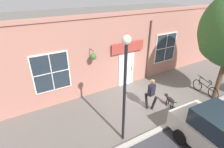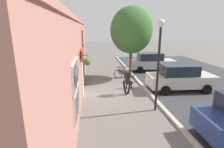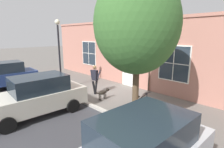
# 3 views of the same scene
# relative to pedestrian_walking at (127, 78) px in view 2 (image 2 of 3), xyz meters

# --- Properties ---
(ground_plane) EXTENTS (90.00, 90.00, 0.00)m
(ground_plane) POSITION_rel_pedestrian_walking_xyz_m (-0.58, 0.34, -1.06)
(ground_plane) COLOR #66605B
(curb_and_road) EXTENTS (10.10, 28.00, 0.12)m
(curb_and_road) POSITION_rel_pedestrian_walking_xyz_m (5.26, 0.34, -1.04)
(curb_and_road) COLOR #B2ADA3
(curb_and_road) RESTS_ON ground_plane
(storefront_facade) EXTENTS (0.95, 18.00, 4.51)m
(storefront_facade) POSITION_rel_pedestrian_walking_xyz_m (-2.92, 0.32, 1.20)
(storefront_facade) COLOR #B27566
(storefront_facade) RESTS_ON ground_plane
(pedestrian_walking) EXTENTS (0.65, 0.55, 1.75)m
(pedestrian_walking) POSITION_rel_pedestrian_walking_xyz_m (0.00, 0.00, 0.00)
(pedestrian_walking) COLOR black
(pedestrian_walking) RESTS_ON ground_plane
(dog_on_leash) EXTENTS (0.97, 0.30, 0.61)m
(dog_on_leash) POSITION_rel_pedestrian_walking_xyz_m (0.31, 1.09, -0.67)
(dog_on_leash) COLOR black
(dog_on_leash) RESTS_ON ground_plane
(street_tree_by_curb) EXTENTS (3.37, 3.03, 5.73)m
(street_tree_by_curb) POSITION_rel_pedestrian_walking_xyz_m (1.04, 3.80, 2.72)
(street_tree_by_curb) COLOR brown
(street_tree_by_curb) RESTS_ON ground_plane
(leaning_bicycle) EXTENTS (1.74, 0.18, 1.00)m
(leaning_bicycle) POSITION_rel_pedestrian_walking_xyz_m (0.53, 3.75, -0.68)
(leaning_bicycle) COLOR black
(leaning_bicycle) RESTS_ON ground_plane
(parked_car_mid_block) EXTENTS (4.38, 2.09, 1.75)m
(parked_car_mid_block) POSITION_rel_pedestrian_walking_xyz_m (3.64, 0.40, -0.18)
(parked_car_mid_block) COLOR beige
(parked_car_mid_block) RESTS_ON ground_plane
(parked_car_far_end) EXTENTS (4.38, 2.09, 1.75)m
(parked_car_far_end) POSITION_rel_pedestrian_walking_xyz_m (3.61, 5.93, -0.18)
(parked_car_far_end) COLOR #B7B7BC
(parked_car_far_end) RESTS_ON ground_plane
(street_lamp) EXTENTS (0.32, 0.32, 4.43)m
(street_lamp) POSITION_rel_pedestrian_walking_xyz_m (0.99, -2.31, 1.87)
(street_lamp) COLOR black
(street_lamp) RESTS_ON ground_plane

